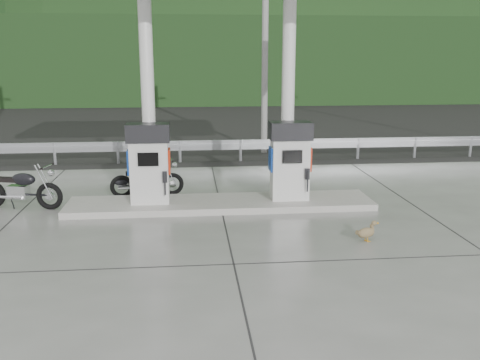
{
  "coord_description": "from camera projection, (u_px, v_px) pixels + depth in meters",
  "views": [
    {
      "loc": [
        -0.71,
        -9.38,
        3.45
      ],
      "look_at": [
        0.3,
        1.0,
        1.0
      ],
      "focal_mm": 40.0,
      "sensor_mm": 36.0,
      "label": 1
    }
  ],
  "objects": [
    {
      "name": "ground",
      "position": [
        229.0,
        245.0,
        9.94
      ],
      "size": [
        160.0,
        160.0,
        0.0
      ],
      "primitive_type": "plane",
      "color": "black",
      "rests_on": "ground"
    },
    {
      "name": "forecourt_apron",
      "position": [
        229.0,
        244.0,
        9.94
      ],
      "size": [
        18.0,
        14.0,
        0.02
      ],
      "primitive_type": "cube",
      "color": "slate",
      "rests_on": "ground"
    },
    {
      "name": "pump_island",
      "position": [
        221.0,
        204.0,
        12.34
      ],
      "size": [
        7.0,
        1.4,
        0.15
      ],
      "primitive_type": "cube",
      "color": "gray",
      "rests_on": "forecourt_apron"
    },
    {
      "name": "gas_pump_left",
      "position": [
        149.0,
        164.0,
        11.97
      ],
      "size": [
        0.95,
        0.55,
        1.8
      ],
      "primitive_type": null,
      "color": "silver",
      "rests_on": "pump_island"
    },
    {
      "name": "gas_pump_right",
      "position": [
        290.0,
        161.0,
        12.27
      ],
      "size": [
        0.95,
        0.55,
        1.8
      ],
      "primitive_type": null,
      "color": "silver",
      "rests_on": "pump_island"
    },
    {
      "name": "canopy_column_left",
      "position": [
        148.0,
        90.0,
        11.99
      ],
      "size": [
        0.3,
        0.3,
        5.0
      ],
      "primitive_type": "cylinder",
      "color": "white",
      "rests_on": "pump_island"
    },
    {
      "name": "canopy_column_right",
      "position": [
        288.0,
        89.0,
        12.29
      ],
      "size": [
        0.3,
        0.3,
        5.0
      ],
      "primitive_type": "cylinder",
      "color": "white",
      "rests_on": "pump_island"
    },
    {
      "name": "guardrail",
      "position": [
        210.0,
        140.0,
        17.53
      ],
      "size": [
        26.0,
        0.16,
        1.42
      ],
      "primitive_type": null,
      "color": "#A7AAB0",
      "rests_on": "ground"
    },
    {
      "name": "road",
      "position": [
        207.0,
        144.0,
        21.08
      ],
      "size": [
        60.0,
        7.0,
        0.01
      ],
      "primitive_type": "cube",
      "color": "black",
      "rests_on": "ground"
    },
    {
      "name": "utility_pole_b",
      "position": [
        265.0,
        38.0,
        18.42
      ],
      "size": [
        0.22,
        0.22,
        8.0
      ],
      "primitive_type": "cylinder",
      "color": "gray",
      "rests_on": "ground"
    },
    {
      "name": "tree_band",
      "position": [
        197.0,
        61.0,
        38.32
      ],
      "size": [
        80.0,
        6.0,
        6.0
      ],
      "primitive_type": "cube",
      "color": "black",
      "rests_on": "ground"
    },
    {
      "name": "forested_hills",
      "position": [
        193.0,
        82.0,
        68.07
      ],
      "size": [
        100.0,
        40.0,
        140.0
      ],
      "primitive_type": null,
      "color": "black",
      "rests_on": "ground"
    },
    {
      "name": "motorcycle_left",
      "position": [
        20.0,
        189.0,
        12.15
      ],
      "size": [
        1.96,
        1.0,
        0.89
      ],
      "primitive_type": null,
      "rotation": [
        0.0,
        0.0,
        -0.23
      ],
      "color": "black",
      "rests_on": "forecourt_apron"
    },
    {
      "name": "motorcycle_right",
      "position": [
        147.0,
        180.0,
        13.2
      ],
      "size": [
        1.74,
        0.72,
        0.8
      ],
      "primitive_type": null,
      "rotation": [
        0.0,
        0.0,
        0.12
      ],
      "color": "black",
      "rests_on": "forecourt_apron"
    },
    {
      "name": "duck",
      "position": [
        366.0,
        233.0,
        10.03
      ],
      "size": [
        0.47,
        0.29,
        0.33
      ],
      "primitive_type": null,
      "rotation": [
        0.0,
        0.0,
        0.37
      ],
      "color": "brown",
      "rests_on": "forecourt_apron"
    }
  ]
}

